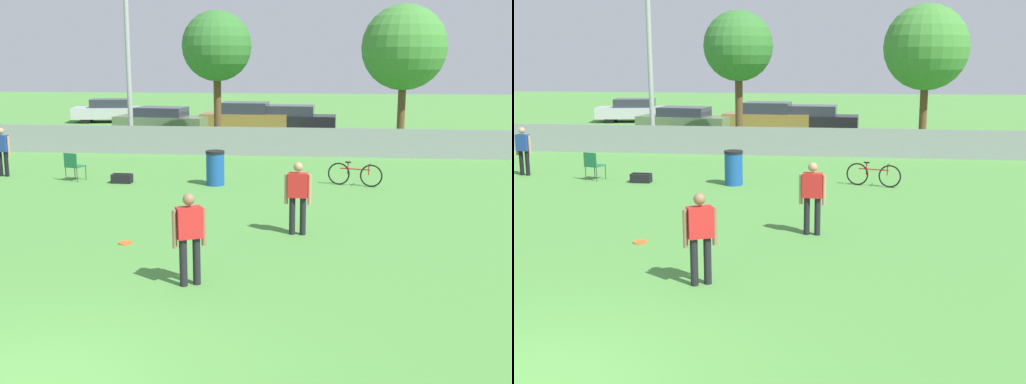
{
  "view_description": "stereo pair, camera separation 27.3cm",
  "coord_description": "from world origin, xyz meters",
  "views": [
    {
      "loc": [
        3.42,
        -6.21,
        3.75
      ],
      "look_at": [
        2.08,
        6.43,
        1.05
      ],
      "focal_mm": 45.0,
      "sensor_mm": 36.0,
      "label": 1
    },
    {
      "loc": [
        3.69,
        -6.18,
        3.75
      ],
      "look_at": [
        2.08,
        6.43,
        1.05
      ],
      "focal_mm": 45.0,
      "sensor_mm": 36.0,
      "label": 2
    }
  ],
  "objects": [
    {
      "name": "parked_car_dark",
      "position": [
        1.76,
        25.97,
        0.65
      ],
      "size": [
        4.56,
        1.82,
        1.34
      ],
      "rotation": [
        0.0,
        0.0,
        -0.04
      ],
      "color": "black",
      "rests_on": "ground_plane"
    },
    {
      "name": "bicycle_sideline",
      "position": [
        4.37,
        12.52,
        0.35
      ],
      "size": [
        1.59,
        0.55,
        0.71
      ],
      "rotation": [
        0.0,
        0.0,
        -0.26
      ],
      "color": "black",
      "rests_on": "ground_plane"
    },
    {
      "name": "parked_car_tan",
      "position": [
        -0.53,
        25.93,
        0.71
      ],
      "size": [
        4.44,
        1.96,
        1.48
      ],
      "rotation": [
        0.0,
        0.0,
        -0.05
      ],
      "color": "black",
      "rests_on": "ground_plane"
    },
    {
      "name": "tree_far_right",
      "position": [
        6.64,
        21.26,
        4.08
      ],
      "size": [
        3.5,
        3.5,
        5.85
      ],
      "color": "brown",
      "rests_on": "ground_plane"
    },
    {
      "name": "tree_near_pole",
      "position": [
        -1.1,
        20.89,
        4.13
      ],
      "size": [
        2.93,
        2.93,
        5.63
      ],
      "color": "brown",
      "rests_on": "ground_plane"
    },
    {
      "name": "light_pole",
      "position": [
        -4.53,
        19.62,
        4.98
      ],
      "size": [
        0.9,
        0.36,
        8.45
      ],
      "color": "#9E9EA3",
      "rests_on": "ground_plane"
    },
    {
      "name": "parked_car_silver",
      "position": [
        -8.81,
        29.87,
        0.67
      ],
      "size": [
        4.56,
        2.48,
        1.34
      ],
      "rotation": [
        0.0,
        0.0,
        0.18
      ],
      "color": "black",
      "rests_on": "ground_plane"
    },
    {
      "name": "parked_car_olive",
      "position": [
        -4.61,
        25.05,
        0.64
      ],
      "size": [
        4.76,
        2.31,
        1.27
      ],
      "rotation": [
        0.0,
        0.0,
        -0.13
      ],
      "color": "black",
      "rests_on": "ground_plane"
    },
    {
      "name": "trash_bin",
      "position": [
        0.26,
        12.21,
        0.52
      ],
      "size": [
        0.56,
        0.56,
        1.03
      ],
      "color": "#194C99",
      "rests_on": "ground_plane"
    },
    {
      "name": "folding_chair_sideline",
      "position": [
        -4.16,
        12.4,
        0.51
      ],
      "size": [
        0.59,
        0.59,
        0.87
      ],
      "rotation": [
        0.0,
        0.0,
        2.85
      ],
      "color": "#333338",
      "rests_on": "ground_plane"
    },
    {
      "name": "player_thrower_red",
      "position": [
        2.91,
        7.08,
        0.9
      ],
      "size": [
        0.57,
        0.25,
        1.57
      ],
      "rotation": [
        0.0,
        0.0,
        -0.07
      ],
      "color": "black",
      "rests_on": "ground_plane"
    },
    {
      "name": "player_defender_red",
      "position": [
        1.26,
        3.78,
        0.9
      ],
      "size": [
        0.52,
        0.39,
        1.57
      ],
      "rotation": [
        0.0,
        0.0,
        0.48
      ],
      "color": "black",
      "rests_on": "ground_plane"
    },
    {
      "name": "spectator_in_blue",
      "position": [
        -6.67,
        12.91,
        0.88
      ],
      "size": [
        0.55,
        0.27,
        1.55
      ],
      "rotation": [
        0.0,
        0.0,
        3.01
      ],
      "color": "black",
      "rests_on": "ground_plane"
    },
    {
      "name": "fence_backline",
      "position": [
        0.0,
        18.0,
        0.55
      ],
      "size": [
        23.06,
        0.07,
        1.21
      ],
      "color": "gray",
      "rests_on": "ground_plane"
    },
    {
      "name": "gear_bag_sideline",
      "position": [
        -2.6,
        12.24,
        0.14
      ],
      "size": [
        0.6,
        0.33,
        0.3
      ],
      "color": "black",
      "rests_on": "ground_plane"
    },
    {
      "name": "frisbee_disc",
      "position": [
        -0.56,
        6.03,
        0.01
      ],
      "size": [
        0.29,
        0.29,
        0.03
      ],
      "color": "#E5591E",
      "rests_on": "ground_plane"
    }
  ]
}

